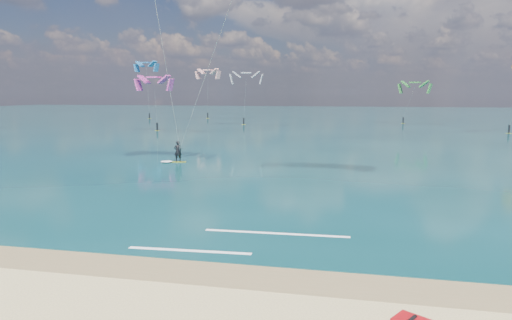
% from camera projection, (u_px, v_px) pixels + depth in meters
% --- Properties ---
extents(ground, '(320.00, 320.00, 0.00)m').
position_uv_depth(ground, '(305.00, 150.00, 52.91)').
color(ground, tan).
rests_on(ground, ground).
extents(wet_sand_strip, '(320.00, 2.40, 0.01)m').
position_uv_depth(wet_sand_strip, '(209.00, 272.00, 17.07)').
color(wet_sand_strip, brown).
rests_on(wet_sand_strip, ground).
extents(sea, '(320.00, 200.00, 0.04)m').
position_uv_depth(sea, '(330.00, 119.00, 114.88)').
color(sea, '#093134').
rests_on(sea, ground).
extents(kitesurfer_main, '(13.86, 10.43, 20.79)m').
position_uv_depth(kitesurfer_main, '(186.00, 46.00, 37.29)').
color(kitesurfer_main, '#B9C216').
rests_on(kitesurfer_main, sea).
extents(shoreline_foam, '(9.38, 3.61, 0.01)m').
position_uv_depth(shoreline_foam, '(241.00, 240.00, 20.63)').
color(shoreline_foam, white).
rests_on(shoreline_foam, ground).
extents(distant_kites, '(81.29, 40.53, 13.69)m').
position_uv_depth(distant_kites, '(261.00, 98.00, 92.71)').
color(distant_kites, orange).
rests_on(distant_kites, ground).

